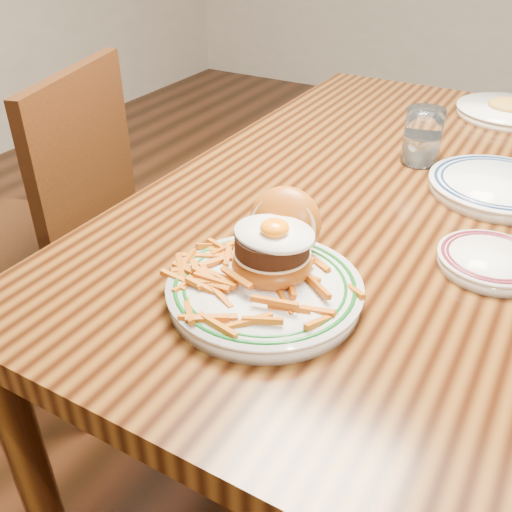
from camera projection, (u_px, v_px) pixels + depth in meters
The scene contains 8 objects.
floor at pixel (345, 416), 1.67m from camera, with size 6.00×6.00×0.00m, color black.
table at pixel (369, 218), 1.31m from camera, with size 0.85×1.60×0.75m.
chair_left at pixel (55, 235), 1.54m from camera, with size 0.56×0.56×0.96m.
main_plate at pixel (268, 272), 0.90m from camera, with size 0.31×0.33×0.15m.
side_plate at pixel (491, 260), 0.97m from camera, with size 0.18×0.18×0.03m.
rear_plate at pixel (499, 186), 1.21m from camera, with size 0.29×0.29×0.03m.
water_glass at pixel (422, 140), 1.32m from camera, with size 0.09×0.09×0.13m.
far_plate at pixel (510, 111), 1.62m from camera, with size 0.29×0.29×0.05m.
Camera 1 is at (0.35, -1.12, 1.30)m, focal length 40.00 mm.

